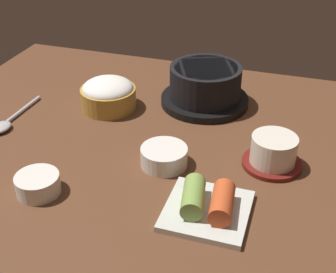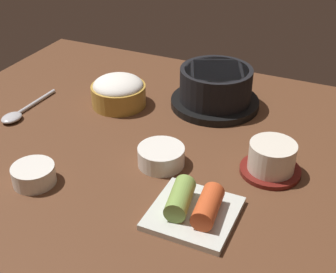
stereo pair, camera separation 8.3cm
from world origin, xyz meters
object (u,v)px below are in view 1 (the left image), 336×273
Objects in this scene: stone_pot at (205,86)px; banchan_cup_center at (164,156)px; spoon at (7,122)px; rice_bowl at (108,94)px; kimchi_plate at (207,205)px; tea_cup_with_saucer at (273,152)px; side_bowl_near at (38,184)px.

stone_pot reaches higher than banchan_cup_center.
banchan_cup_center is 0.50× the size of spoon.
kimchi_plate is at bearing -43.57° from rice_bowl.
spoon is (-51.58, -2.23, -2.10)cm from tea_cup_with_saucer.
side_bowl_near is at bearing -151.34° from tea_cup_with_saucer.
side_bowl_near is (-17.78, -37.57, -2.41)cm from stone_pot.
stone_pot is at bearing 64.67° from side_bowl_near.
kimchi_plate is at bearing -75.41° from stone_pot.
banchan_cup_center reaches higher than side_bowl_near.
rice_bowl is at bearing 38.50° from spoon.
banchan_cup_center reaches higher than spoon.
banchan_cup_center is (-1.15, -24.23, -2.32)cm from stone_pot.
rice_bowl reaches higher than side_bowl_near.
tea_cup_with_saucer is 51.68cm from spoon.
kimchi_plate is 0.76× the size of spoon.
rice_bowl is 0.92× the size of kimchi_plate.
rice_bowl reaches higher than banchan_cup_center.
kimchi_plate is at bearing -45.08° from banchan_cup_center.
tea_cup_with_saucer is at bearing 63.75° from kimchi_plate.
tea_cup_with_saucer reaches higher than banchan_cup_center.
rice_bowl is 29.56cm from side_bowl_near.
tea_cup_with_saucer is (35.33, -10.70, -0.47)cm from rice_bowl.
tea_cup_with_saucer is 0.82× the size of kimchi_plate.
tea_cup_with_saucer is at bearing 28.66° from side_bowl_near.
rice_bowl is at bearing 136.43° from kimchi_plate.
rice_bowl is 0.70× the size of spoon.
tea_cup_with_saucer is at bearing -16.85° from rice_bowl.
rice_bowl is 38.18cm from kimchi_plate.
tea_cup_with_saucer is 1.46× the size of side_bowl_near.
tea_cup_with_saucer is 0.63× the size of spoon.
kimchi_plate is at bearing 6.86° from side_bowl_near.
spoon is (-17.17, 16.58, -1.08)cm from side_bowl_near.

